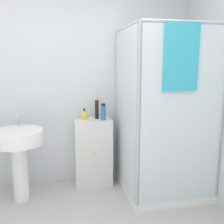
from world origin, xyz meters
name	(u,v)px	position (x,y,z in m)	size (l,w,h in m)	color
wall_back	(60,87)	(0.00, 1.70, 1.25)	(6.40, 0.06, 2.50)	silver
shower_enclosure	(160,152)	(1.13, 1.11, 0.51)	(0.95, 0.98, 1.95)	white
vanity_cabinet	(93,152)	(0.39, 1.51, 0.43)	(0.46, 0.32, 0.85)	silver
sink	(19,148)	(-0.48, 1.26, 0.63)	(0.55, 0.55, 0.96)	white
soap_dispenser	(84,115)	(0.29, 1.53, 0.91)	(0.06, 0.07, 0.14)	yellow
shampoo_bottle_tall_black	(97,109)	(0.45, 1.55, 0.98)	(0.05, 0.05, 0.26)	black
shampoo_bottle_blue	(103,112)	(0.51, 1.46, 0.95)	(0.06, 0.06, 0.21)	#2D66A3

